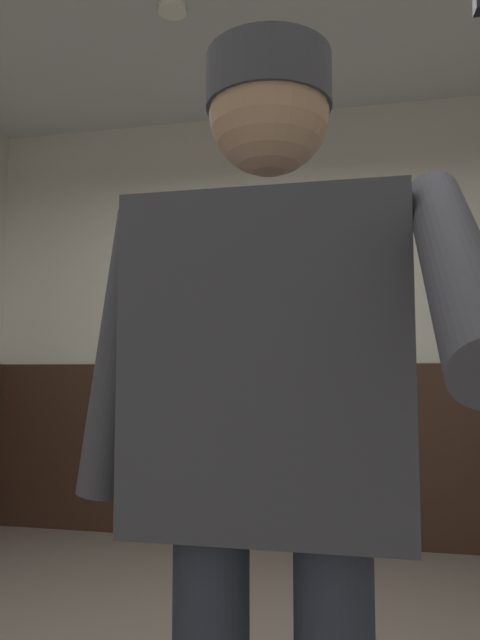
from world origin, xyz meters
name	(u,v)px	position (x,y,z in m)	size (l,w,h in m)	color
wall_back	(284,322)	(0.00, 2.05, 1.44)	(4.81, 0.12, 2.88)	beige
wainscot_band_back	(283,452)	(0.00, 1.98, 0.58)	(4.21, 0.03, 1.15)	#382319
downlight_far	(172,10)	(-0.35, 0.70, 2.86)	(0.14, 0.14, 0.03)	white
urinal_solo	(323,424)	(0.27, 1.83, 0.78)	(0.40, 0.34, 1.24)	white
person	(270,419)	(0.37, -0.83, 1.01)	(0.72, 0.60, 1.70)	#2D3342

